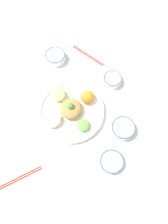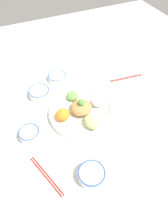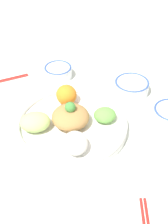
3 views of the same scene
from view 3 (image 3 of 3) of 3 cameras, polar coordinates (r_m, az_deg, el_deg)
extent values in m
plane|color=silver|center=(0.95, -4.18, -3.63)|extent=(2.40, 2.40, 0.00)
cylinder|color=white|center=(0.95, -2.41, -2.60)|extent=(0.34, 0.34, 0.02)
torus|color=white|center=(0.94, -2.44, -1.93)|extent=(0.34, 0.34, 0.02)
ellipsoid|color=#6BAD4C|center=(0.94, 3.84, -0.56)|extent=(0.07, 0.07, 0.04)
ellipsoid|color=orange|center=(1.00, -3.24, 3.17)|extent=(0.08, 0.07, 0.06)
ellipsoid|color=#B7DB7A|center=(0.92, -8.92, -1.63)|extent=(0.08, 0.09, 0.05)
ellipsoid|color=white|center=(0.85, -1.57, -5.70)|extent=(0.09, 0.07, 0.05)
ellipsoid|color=#AD7F47|center=(0.93, -2.48, -0.89)|extent=(0.11, 0.11, 0.06)
sphere|color=#478E3D|center=(0.90, -2.55, 0.89)|extent=(0.03, 0.03, 0.03)
cylinder|color=white|center=(1.10, 8.69, 4.49)|extent=(0.12, 0.12, 0.04)
torus|color=#38569E|center=(1.09, 8.79, 5.35)|extent=(0.12, 0.12, 0.01)
cylinder|color=#DBB251|center=(1.09, 8.78, 5.23)|extent=(0.10, 0.10, 0.00)
cylinder|color=white|center=(1.17, -4.74, 7.27)|extent=(0.10, 0.10, 0.04)
torus|color=#38569E|center=(1.16, -4.79, 8.07)|extent=(0.10, 0.10, 0.01)
cylinder|color=white|center=(1.16, -4.79, 7.95)|extent=(0.08, 0.08, 0.00)
cube|color=white|center=(1.29, 0.88, 9.97)|extent=(0.03, 0.08, 0.01)
ellipsoid|color=white|center=(1.27, -1.67, 9.53)|extent=(0.05, 0.05, 0.01)
camera|label=1|loc=(0.71, 46.67, 55.01)|focal=30.00mm
camera|label=2|loc=(1.10, -47.35, 37.31)|focal=30.00mm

